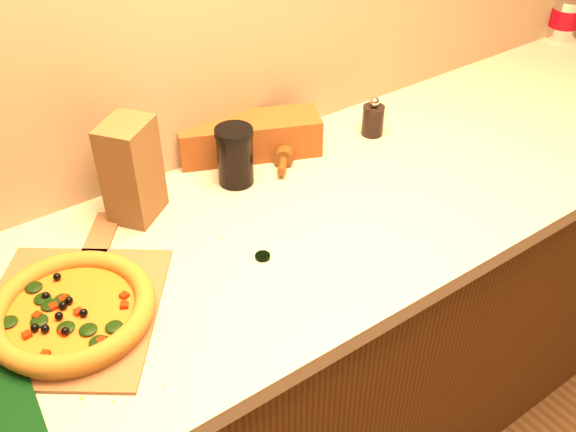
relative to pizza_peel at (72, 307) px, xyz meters
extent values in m
cube|color=#43250E|center=(0.47, -0.02, -0.47)|extent=(2.80, 0.65, 0.86)
cube|color=#BCAF93|center=(0.47, -0.02, -0.02)|extent=(2.84, 0.68, 0.04)
cube|color=brown|center=(-0.01, -0.01, 0.00)|extent=(0.47, 0.47, 0.01)
cube|color=brown|center=(0.13, 0.17, 0.00)|extent=(0.13, 0.15, 0.01)
cylinder|color=#BB7E2E|center=(-0.01, -0.03, 0.01)|extent=(0.28, 0.28, 0.01)
cylinder|color=orange|center=(-0.01, -0.03, 0.02)|extent=(0.24, 0.24, 0.01)
torus|color=brown|center=(-0.01, -0.03, 0.03)|extent=(0.30, 0.30, 0.04)
ellipsoid|color=black|center=(0.04, 0.00, 0.03)|extent=(0.03, 0.03, 0.01)
sphere|color=black|center=(-0.04, -0.05, 0.03)|extent=(0.02, 0.02, 0.02)
cube|color=maroon|center=(0.01, -0.08, 0.03)|extent=(0.02, 0.02, 0.01)
cylinder|color=black|center=(0.37, -0.09, 0.00)|extent=(0.04, 0.04, 0.01)
cylinder|color=black|center=(0.88, 0.16, 0.04)|extent=(0.06, 0.06, 0.08)
sphere|color=silver|center=(0.88, 0.16, 0.09)|extent=(0.03, 0.03, 0.03)
cylinder|color=#5E3610|center=(0.67, 0.25, 0.02)|extent=(0.19, 0.21, 0.05)
cylinder|color=#5E3610|center=(0.76, 0.36, 0.02)|extent=(0.05, 0.05, 0.02)
cylinder|color=#5E3610|center=(0.57, 0.14, 0.02)|extent=(0.05, 0.05, 0.02)
cylinder|color=silver|center=(1.84, 0.27, 0.06)|extent=(0.10, 0.10, 0.13)
cylinder|color=maroon|center=(1.84, 0.27, 0.07)|extent=(0.10, 0.10, 0.06)
cube|color=brown|center=(0.56, 0.27, 0.04)|extent=(0.36, 0.24, 0.10)
cube|color=brown|center=(0.23, 0.20, 0.11)|extent=(0.14, 0.14, 0.23)
cylinder|color=black|center=(0.47, 0.18, 0.06)|extent=(0.08, 0.08, 0.13)
cylinder|color=black|center=(0.47, 0.18, 0.13)|extent=(0.09, 0.09, 0.02)
camera|label=1|loc=(-0.16, -0.92, 0.86)|focal=40.00mm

